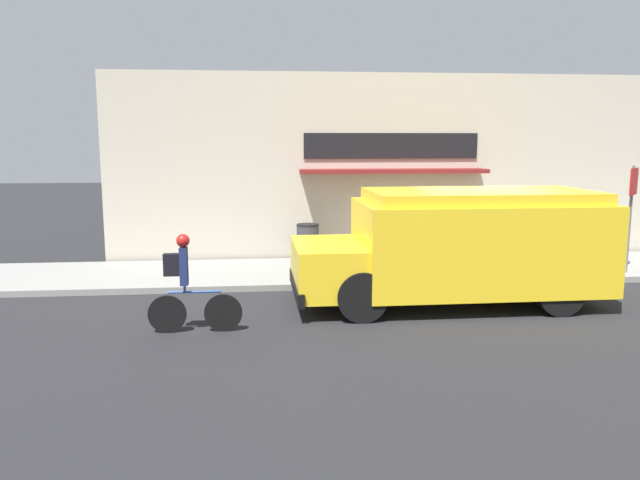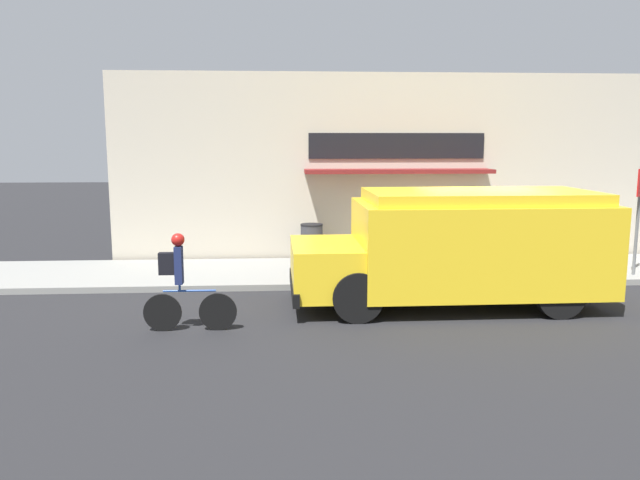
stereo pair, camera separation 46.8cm
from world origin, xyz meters
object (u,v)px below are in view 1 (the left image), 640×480
Objects in this scene: school_bus at (461,245)px; trash_bin at (308,243)px; stop_sign_post at (632,202)px; cyclist at (187,284)px.

school_bus reaches higher than trash_bin.
school_bus is 2.41× the size of stop_sign_post.
cyclist is (-5.01, -1.34, -0.34)m from school_bus.
trash_bin is (-7.14, 2.02, -1.15)m from stop_sign_post.
stop_sign_post is 7.51m from trash_bin.
stop_sign_post reaches higher than school_bus.
cyclist is 10.07m from stop_sign_post.
school_bus is at bearing 15.57° from cyclist.
school_bus is at bearing -158.29° from stop_sign_post.
trash_bin is at bearing 65.78° from cyclist.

